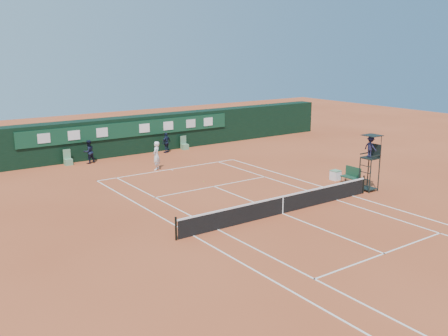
# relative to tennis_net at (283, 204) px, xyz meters

# --- Properties ---
(ground) EXTENTS (90.00, 90.00, 0.00)m
(ground) POSITION_rel_tennis_net_xyz_m (0.00, 0.00, -0.51)
(ground) COLOR #BF532D
(ground) RESTS_ON ground
(court_lines) EXTENTS (11.05, 23.85, 0.01)m
(court_lines) POSITION_rel_tennis_net_xyz_m (0.00, 0.00, -0.50)
(court_lines) COLOR white
(court_lines) RESTS_ON ground
(tennis_net) EXTENTS (12.90, 0.10, 1.10)m
(tennis_net) POSITION_rel_tennis_net_xyz_m (0.00, 0.00, 0.00)
(tennis_net) COLOR black
(tennis_net) RESTS_ON ground
(back_wall) EXTENTS (40.00, 1.65, 3.00)m
(back_wall) POSITION_rel_tennis_net_xyz_m (0.00, 18.74, 1.00)
(back_wall) COLOR black
(back_wall) RESTS_ON ground
(linesman_chair_left) EXTENTS (0.55, 0.50, 1.15)m
(linesman_chair_left) POSITION_rel_tennis_net_xyz_m (-5.50, 17.48, -0.19)
(linesman_chair_left) COLOR #619569
(linesman_chair_left) RESTS_ON ground
(linesman_chair_right) EXTENTS (0.55, 0.50, 1.15)m
(linesman_chair_right) POSITION_rel_tennis_net_xyz_m (4.50, 17.48, -0.19)
(linesman_chair_right) COLOR #629569
(linesman_chair_right) RESTS_ON ground
(umpire_chair) EXTENTS (0.96, 0.95, 3.42)m
(umpire_chair) POSITION_rel_tennis_net_xyz_m (7.12, 0.22, 1.95)
(umpire_chair) COLOR black
(umpire_chair) RESTS_ON ground
(player_bench) EXTENTS (0.56, 1.20, 1.10)m
(player_bench) POSITION_rel_tennis_net_xyz_m (7.50, 1.85, 0.09)
(player_bench) COLOR #183C2B
(player_bench) RESTS_ON ground
(tennis_bag) EXTENTS (0.50, 0.82, 0.29)m
(tennis_bag) POSITION_rel_tennis_net_xyz_m (6.97, 1.02, -0.37)
(tennis_bag) COLOR black
(tennis_bag) RESTS_ON ground
(cooler) EXTENTS (0.57, 0.57, 0.65)m
(cooler) POSITION_rel_tennis_net_xyz_m (7.41, 3.11, -0.18)
(cooler) COLOR white
(cooler) RESTS_ON ground
(tennis_ball) EXTENTS (0.06, 0.06, 0.06)m
(tennis_ball) POSITION_rel_tennis_net_xyz_m (0.09, 7.69, -0.48)
(tennis_ball) COLOR #B7C92E
(tennis_ball) RESTS_ON ground
(player) EXTENTS (0.88, 0.86, 2.04)m
(player) POSITION_rel_tennis_net_xyz_m (-0.86, 12.38, 0.51)
(player) COLOR white
(player) RESTS_ON ground
(ball_kid_left) EXTENTS (1.00, 0.87, 1.76)m
(ball_kid_left) POSITION_rel_tennis_net_xyz_m (-4.02, 17.13, 0.37)
(ball_kid_left) COLOR black
(ball_kid_left) RESTS_ON ground
(ball_kid_right) EXTENTS (1.07, 0.75, 1.68)m
(ball_kid_right) POSITION_rel_tennis_net_xyz_m (2.59, 17.17, 0.33)
(ball_kid_right) COLOR black
(ball_kid_right) RESTS_ON ground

